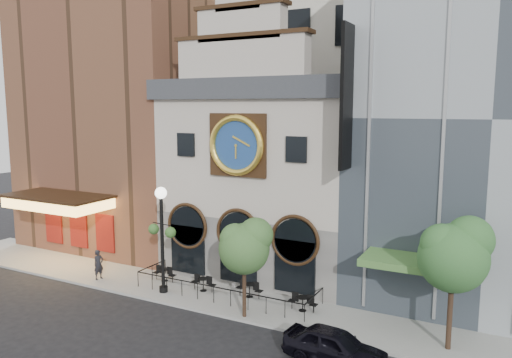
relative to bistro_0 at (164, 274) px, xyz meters
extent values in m
plane|color=black|center=(4.51, -2.69, -0.61)|extent=(120.00, 120.00, 0.00)
cube|color=gray|center=(4.51, -0.19, -0.54)|extent=(44.00, 5.00, 0.15)
cube|color=#605E5B|center=(4.51, 5.31, 1.54)|extent=(12.00, 8.00, 4.00)
cube|color=#B9AEA2|center=(4.51, 5.31, 7.04)|extent=(12.00, 8.00, 7.00)
cube|color=#2D3035|center=(4.51, 5.31, 11.14)|extent=(12.60, 8.60, 1.20)
cube|color=black|center=(4.51, 1.23, 7.94)|extent=(3.60, 0.25, 3.60)
cylinder|color=navy|center=(4.51, 1.09, 7.94)|extent=(3.10, 0.12, 3.10)
torus|color=#E9BF44|center=(4.51, 1.01, 7.94)|extent=(3.46, 0.36, 3.46)
cube|color=brown|center=(-8.49, 7.31, 12.04)|extent=(14.00, 12.00, 25.00)
cube|color=#FFBF59|center=(-8.49, -0.39, 3.74)|extent=(7.00, 3.40, 0.70)
cube|color=black|center=(-8.49, -0.39, 4.19)|extent=(7.40, 3.80, 0.15)
cube|color=maroon|center=(-8.49, 1.26, 1.54)|extent=(5.60, 0.15, 2.60)
cube|color=gray|center=(17.51, 7.31, 9.54)|extent=(14.00, 12.00, 20.00)
cube|color=#4A7C38|center=(14.51, 0.11, 2.84)|extent=(4.50, 2.40, 0.35)
cube|color=black|center=(11.11, 0.31, 10.54)|extent=(0.18, 1.60, 7.00)
cylinder|color=black|center=(0.00, 0.00, 0.28)|extent=(0.68, 0.68, 0.03)
cylinder|color=black|center=(0.00, 0.00, -0.09)|extent=(0.06, 0.06, 0.72)
cylinder|color=black|center=(3.04, -0.30, 0.28)|extent=(0.68, 0.68, 0.03)
cylinder|color=black|center=(3.04, -0.30, -0.09)|extent=(0.06, 0.06, 0.72)
cylinder|color=black|center=(5.84, 0.14, 0.28)|extent=(0.68, 0.68, 0.03)
cylinder|color=black|center=(5.84, 0.14, -0.09)|extent=(0.06, 0.06, 0.72)
cylinder|color=black|center=(9.21, -0.28, 0.28)|extent=(0.68, 0.68, 0.03)
cylinder|color=black|center=(9.21, -0.28, -0.09)|extent=(0.06, 0.06, 0.72)
imported|color=black|center=(12.37, -4.40, 0.15)|extent=(4.62, 2.21, 1.52)
imported|color=black|center=(-3.80, -1.60, 0.46)|extent=(0.53, 0.73, 1.85)
cylinder|color=black|center=(1.09, -1.49, 2.32)|extent=(0.20, 0.20, 5.56)
cylinder|color=black|center=(1.09, -1.49, -0.30)|extent=(0.49, 0.49, 0.33)
sphere|color=white|center=(1.09, -1.49, 5.32)|extent=(0.67, 0.67, 0.67)
sphere|color=#345823|center=(0.43, -1.40, 3.15)|extent=(0.62, 0.62, 0.62)
sphere|color=#345823|center=(1.75, -1.58, 3.15)|extent=(0.62, 0.62, 0.62)
cylinder|color=#382619|center=(6.85, -2.27, 0.91)|extent=(0.20, 0.20, 2.76)
sphere|color=#325B24|center=(6.85, -2.27, 3.08)|extent=(2.56, 2.56, 2.56)
sphere|color=#325B24|center=(7.34, -1.98, 3.77)|extent=(1.77, 1.77, 1.77)
sphere|color=#325B24|center=(6.45, -2.47, 3.57)|extent=(1.58, 1.58, 1.58)
cylinder|color=#382619|center=(16.46, -1.10, 1.14)|extent=(0.23, 0.23, 3.21)
sphere|color=#285A23|center=(16.46, -1.10, 3.67)|extent=(2.98, 2.98, 2.98)
sphere|color=#285A23|center=(17.03, -0.75, 4.47)|extent=(2.07, 2.07, 2.07)
sphere|color=#285A23|center=(16.00, -1.33, 4.24)|extent=(1.84, 1.84, 1.84)
camera|label=1|loc=(18.56, -23.34, 10.10)|focal=35.00mm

